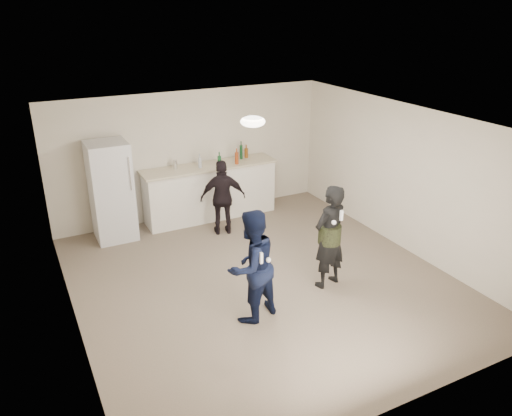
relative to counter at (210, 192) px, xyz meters
name	(u,v)px	position (x,y,z in m)	size (l,w,h in m)	color
floor	(262,280)	(-0.24, -2.67, -0.53)	(6.00, 6.00, 0.00)	#6B5B4C
ceiling	(263,122)	(-0.24, -2.67, 1.98)	(6.00, 6.00, 0.00)	silver
wall_back	(191,155)	(-0.24, 0.33, 0.72)	(6.00, 6.00, 0.00)	beige
wall_front	(405,311)	(-0.24, -5.67, 0.72)	(6.00, 6.00, 0.00)	beige
wall_left	(66,245)	(-2.99, -2.67, 0.72)	(6.00, 6.00, 0.00)	beige
wall_right	(405,178)	(2.51, -2.67, 0.72)	(6.00, 6.00, 0.00)	beige
counter	(210,192)	(0.00, 0.00, 0.00)	(2.60, 0.56, 1.05)	white
counter_top	(209,166)	(0.00, 0.00, 0.55)	(2.68, 0.64, 0.04)	beige
fridge	(111,191)	(-1.92, -0.07, 0.38)	(0.70, 0.70, 1.80)	silver
fridge_handle	(130,174)	(-1.64, -0.44, 0.78)	(0.02, 0.02, 0.60)	silver
ceiling_dome	(253,122)	(-0.24, -2.37, 1.93)	(0.36, 0.36, 0.16)	white
shaker	(175,164)	(-0.66, 0.09, 0.65)	(0.08, 0.08, 0.17)	silver
man	(251,266)	(-0.82, -3.47, 0.27)	(0.77, 0.60, 1.58)	#0E183C
woman	(329,237)	(0.60, -3.22, 0.28)	(0.59, 0.39, 1.62)	black
camo_shorts	(330,234)	(0.60, -3.22, 0.32)	(0.34, 0.34, 0.28)	#2D3819
spectator	(223,198)	(-0.07, -0.80, 0.18)	(0.83, 0.35, 1.42)	black
remote_man	(261,258)	(-0.82, -3.75, 0.53)	(0.04, 0.04, 0.15)	silver
nunchuk_man	(268,260)	(-0.70, -3.72, 0.45)	(0.07, 0.07, 0.07)	silver
remote_woman	(341,215)	(0.60, -3.47, 0.72)	(0.04, 0.04, 0.15)	white
nunchuk_woman	(334,222)	(0.50, -3.44, 0.62)	(0.07, 0.07, 0.07)	white
bottle_cluster	(231,157)	(0.44, -0.03, 0.68)	(1.15, 0.39, 0.28)	#113D1D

